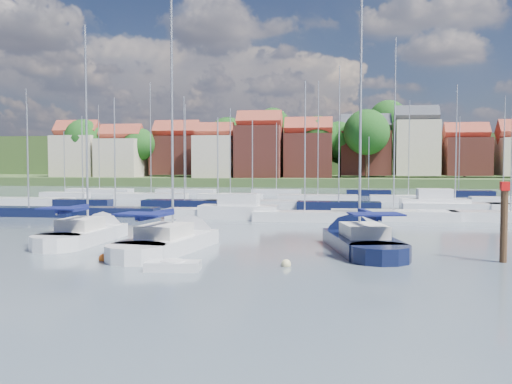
# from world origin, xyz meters

# --- Properties ---
(ground) EXTENTS (260.00, 260.00, 0.00)m
(ground) POSITION_xyz_m (0.00, 40.00, 0.00)
(ground) COLOR #495864
(ground) RESTS_ON ground
(sailboat_left) EXTENTS (3.26, 11.01, 14.87)m
(sailboat_left) POSITION_xyz_m (-12.35, 5.20, 0.36)
(sailboat_left) COLOR silver
(sailboat_left) RESTS_ON ground
(sailboat_centre) EXTENTS (5.01, 12.21, 16.09)m
(sailboat_centre) POSITION_xyz_m (-5.81, 2.77, 0.35)
(sailboat_centre) COLOR silver
(sailboat_centre) RESTS_ON ground
(sailboat_navy) EXTENTS (5.53, 12.31, 16.50)m
(sailboat_navy) POSITION_xyz_m (4.54, 4.46, 0.35)
(sailboat_navy) COLOR black
(sailboat_navy) RESTS_ON ground
(tender) EXTENTS (2.64, 1.44, 0.55)m
(tender) POSITION_xyz_m (-4.09, -4.47, 0.21)
(tender) COLOR silver
(tender) RESTS_ON ground
(timber_piling) EXTENTS (0.40, 0.40, 6.31)m
(timber_piling) POSITION_xyz_m (11.74, 0.00, 1.04)
(timber_piling) COLOR #4C331E
(timber_piling) RESTS_ON ground
(buoy_b) EXTENTS (0.51, 0.51, 0.51)m
(buoy_b) POSITION_xyz_m (-8.37, -2.41, 0.00)
(buoy_b) COLOR #D85914
(buoy_b) RESTS_ON ground
(buoy_c) EXTENTS (0.51, 0.51, 0.51)m
(buoy_c) POSITION_xyz_m (-6.01, -1.73, 0.00)
(buoy_c) COLOR #D85914
(buoy_c) RESTS_ON ground
(buoy_d) EXTENTS (0.49, 0.49, 0.49)m
(buoy_d) POSITION_xyz_m (1.04, -2.67, 0.00)
(buoy_d) COLOR beige
(buoy_d) RESTS_ON ground
(buoy_e) EXTENTS (0.52, 0.52, 0.52)m
(buoy_e) POSITION_xyz_m (4.77, 6.16, 0.00)
(buoy_e) COLOR beige
(buoy_e) RESTS_ON ground
(buoy_g) EXTENTS (0.52, 0.52, 0.52)m
(buoy_g) POSITION_xyz_m (-14.77, 6.79, 0.00)
(buoy_g) COLOR beige
(buoy_g) RESTS_ON ground
(marina_field) EXTENTS (79.62, 41.41, 15.93)m
(marina_field) POSITION_xyz_m (1.91, 35.15, 0.43)
(marina_field) COLOR silver
(marina_field) RESTS_ON ground
(far_shore_town) EXTENTS (212.46, 90.00, 22.27)m
(far_shore_town) POSITION_xyz_m (2.23, 132.67, 4.61)
(far_shore_town) COLOR #3B572B
(far_shore_town) RESTS_ON ground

